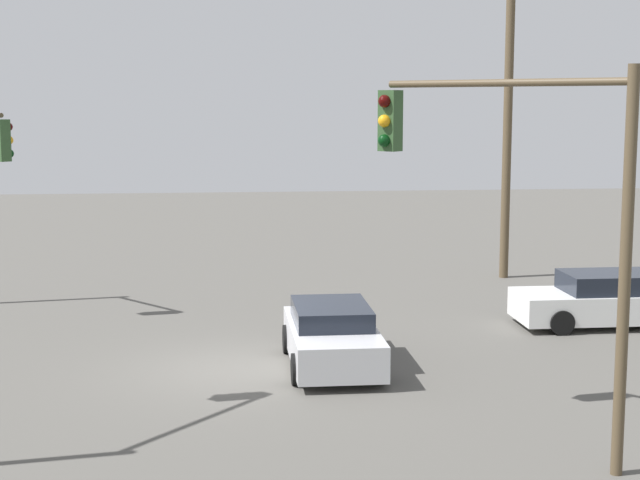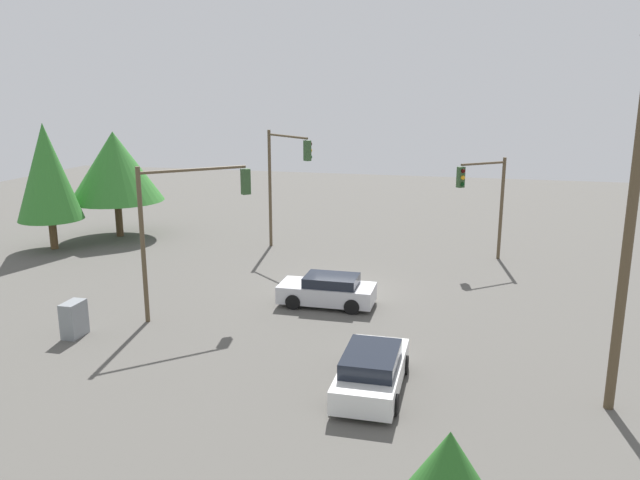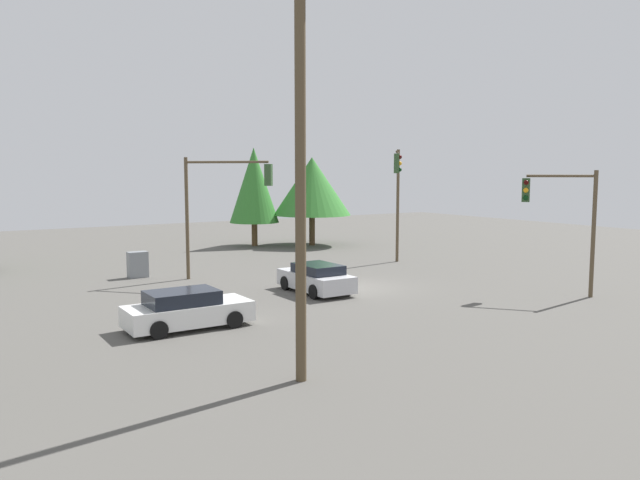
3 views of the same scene
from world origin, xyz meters
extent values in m
plane|color=#54514C|center=(0.00, 0.00, 0.00)|extent=(80.00, 80.00, 0.00)
cube|color=silver|center=(-9.34, -3.13, 0.52)|extent=(4.34, 1.79, 0.70)
cube|color=black|center=(-9.56, -3.13, 1.11)|extent=(2.38, 1.58, 0.48)
cylinder|color=black|center=(-7.99, -2.28, 0.30)|extent=(0.61, 0.22, 0.61)
cylinder|color=black|center=(-7.99, -3.98, 0.30)|extent=(0.61, 0.22, 0.61)
cylinder|color=black|center=(-10.68, -3.98, 0.30)|extent=(0.61, 0.22, 0.61)
cube|color=silver|center=(-2.14, -0.03, 0.54)|extent=(1.79, 4.03, 0.73)
cube|color=black|center=(-2.14, -0.23, 1.11)|extent=(1.58, 2.22, 0.41)
cylinder|color=black|center=(-3.00, 1.22, 0.32)|extent=(0.22, 0.64, 0.64)
cylinder|color=black|center=(-1.29, 1.22, 0.32)|extent=(0.22, 0.64, 0.64)
cylinder|color=black|center=(-3.00, -1.28, 0.32)|extent=(0.22, 0.64, 0.64)
cylinder|color=black|center=(-1.29, -1.28, 0.32)|extent=(0.22, 0.64, 0.64)
cylinder|color=brown|center=(-5.74, 6.43, 3.08)|extent=(0.18, 0.18, 6.16)
cylinder|color=brown|center=(-4.25, 4.85, 5.91)|extent=(3.06, 3.25, 0.12)
cube|color=#2D4C28|center=(-2.76, 3.26, 5.28)|extent=(0.44, 0.44, 1.05)
sphere|color=#360503|center=(-2.64, 3.38, 5.62)|extent=(0.22, 0.22, 0.22)
sphere|color=orange|center=(-2.64, 3.38, 5.28)|extent=(0.22, 0.22, 0.22)
sphere|color=black|center=(-2.64, 3.38, 4.95)|extent=(0.22, 0.22, 0.22)
cube|color=#2D4C28|center=(5.58, -5.21, 4.63)|extent=(0.43, 0.44, 1.05)
sphere|color=#360503|center=(5.45, -5.32, 4.96)|extent=(0.22, 0.22, 0.22)
sphere|color=orange|center=(5.45, -5.32, 4.63)|extent=(0.22, 0.22, 0.22)
sphere|color=black|center=(5.45, -5.32, 4.29)|extent=(0.22, 0.22, 0.22)
cylinder|color=brown|center=(-8.84, -9.97, 5.99)|extent=(0.28, 0.28, 11.98)
camera|label=1|loc=(0.23, 20.12, 5.65)|focal=55.00mm
camera|label=2|loc=(-26.74, -5.76, 8.96)|focal=35.00mm
camera|label=3|loc=(-16.93, -23.56, 5.44)|focal=35.00mm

